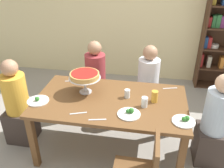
% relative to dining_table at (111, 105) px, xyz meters
% --- Properties ---
extents(ground_plane, '(12.00, 12.00, 0.00)m').
position_rel_dining_table_xyz_m(ground_plane, '(0.00, 0.00, -0.66)').
color(ground_plane, gray).
extents(rear_partition, '(8.00, 0.12, 2.80)m').
position_rel_dining_table_xyz_m(rear_partition, '(0.00, 2.20, 0.74)').
color(rear_partition, beige).
rests_on(rear_partition, ground_plane).
extents(dining_table, '(1.74, 0.97, 0.74)m').
position_rel_dining_table_xyz_m(dining_table, '(0.00, 0.00, 0.00)').
color(dining_table, brown).
rests_on(dining_table, ground_plane).
extents(diner_head_west, '(0.34, 0.34, 1.15)m').
position_rel_dining_table_xyz_m(diner_head_west, '(-1.19, -0.01, -0.17)').
color(diner_head_west, '#382D28').
rests_on(diner_head_west, ground_plane).
extents(diner_far_left, '(0.34, 0.34, 1.15)m').
position_rel_dining_table_xyz_m(diner_far_left, '(-0.38, 0.81, -0.17)').
color(diner_far_left, '#382D28').
rests_on(diner_far_left, ground_plane).
extents(diner_far_right, '(0.34, 0.34, 1.15)m').
position_rel_dining_table_xyz_m(diner_far_right, '(0.40, 0.77, -0.17)').
color(diner_far_right, '#382D28').
rests_on(diner_far_right, ground_plane).
extents(diner_head_east, '(0.34, 0.34, 1.15)m').
position_rel_dining_table_xyz_m(diner_head_east, '(1.19, 0.02, -0.17)').
color(diner_head_east, '#382D28').
rests_on(diner_head_east, ground_plane).
extents(deep_dish_pizza_stand, '(0.38, 0.38, 0.26)m').
position_rel_dining_table_xyz_m(deep_dish_pizza_stand, '(-0.33, 0.12, 0.30)').
color(deep_dish_pizza_stand, silver).
rests_on(deep_dish_pizza_stand, dining_table).
extents(salad_plate_near_diner, '(0.24, 0.24, 0.07)m').
position_rel_dining_table_xyz_m(salad_plate_near_diner, '(0.24, -0.25, 0.10)').
color(salad_plate_near_diner, white).
rests_on(salad_plate_near_diner, dining_table).
extents(salad_plate_far_diner, '(0.24, 0.24, 0.07)m').
position_rel_dining_table_xyz_m(salad_plate_far_diner, '(-0.80, -0.18, 0.10)').
color(salad_plate_far_diner, white).
rests_on(salad_plate_far_diner, dining_table).
extents(salad_plate_spare, '(0.23, 0.23, 0.07)m').
position_rel_dining_table_xyz_m(salad_plate_spare, '(0.80, -0.28, 0.10)').
color(salad_plate_spare, white).
rests_on(salad_plate_spare, dining_table).
extents(beer_glass_amber_tall, '(0.07, 0.07, 0.14)m').
position_rel_dining_table_xyz_m(beer_glass_amber_tall, '(0.50, 0.04, 0.15)').
color(beer_glass_amber_tall, gold).
rests_on(beer_glass_amber_tall, dining_table).
extents(water_glass_clear_near, '(0.07, 0.07, 0.12)m').
position_rel_dining_table_xyz_m(water_glass_clear_near, '(0.39, -0.08, 0.14)').
color(water_glass_clear_near, white).
rests_on(water_glass_clear_near, dining_table).
extents(water_glass_clear_far, '(0.06, 0.06, 0.10)m').
position_rel_dining_table_xyz_m(water_glass_clear_far, '(0.18, 0.08, 0.13)').
color(water_glass_clear_far, white).
rests_on(water_glass_clear_far, dining_table).
extents(cutlery_fork_near, '(0.18, 0.06, 0.00)m').
position_rel_dining_table_xyz_m(cutlery_fork_near, '(0.68, 0.38, 0.08)').
color(cutlery_fork_near, silver).
rests_on(cutlery_fork_near, dining_table).
extents(cutlery_knife_near, '(0.17, 0.08, 0.00)m').
position_rel_dining_table_xyz_m(cutlery_knife_near, '(-0.28, -0.33, 0.08)').
color(cutlery_knife_near, silver).
rests_on(cutlery_knife_near, dining_table).
extents(cutlery_fork_far, '(0.18, 0.06, 0.00)m').
position_rel_dining_table_xyz_m(cutlery_fork_far, '(-0.58, 0.36, 0.08)').
color(cutlery_fork_far, silver).
rests_on(cutlery_fork_far, dining_table).
extents(cutlery_knife_far, '(0.18, 0.06, 0.00)m').
position_rel_dining_table_xyz_m(cutlery_knife_far, '(-0.06, -0.40, 0.08)').
color(cutlery_knife_far, silver).
rests_on(cutlery_knife_far, dining_table).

